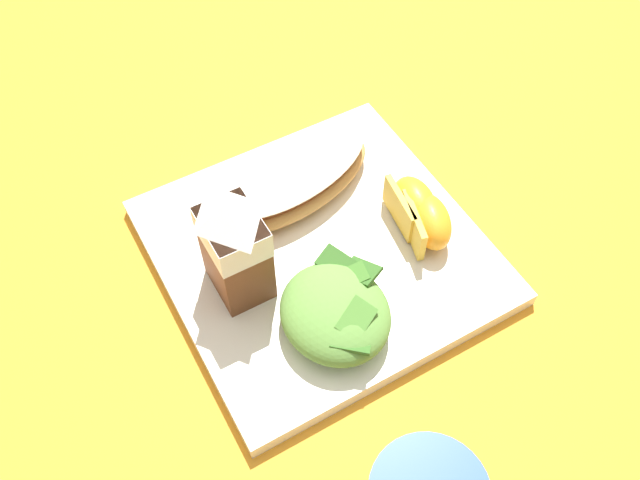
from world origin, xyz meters
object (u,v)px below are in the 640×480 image
cheesy_pizza_bread (295,178)px  milk_carton (232,241)px  orange_wedge_middle (413,204)px  green_salad_pile (335,312)px  orange_wedge_front (428,222)px  white_plate (320,251)px

cheesy_pizza_bread → milk_carton: size_ratio=1.66×
milk_carton → orange_wedge_middle: bearing=-95.5°
green_salad_pile → orange_wedge_front: 0.13m
cheesy_pizza_bread → green_salad_pile: bearing=164.2°
milk_carton → white_plate: bearing=-92.3°
orange_wedge_middle → cheesy_pizza_bread: bearing=43.6°
white_plate → orange_wedge_middle: orange_wedge_middle is taller
green_salad_pile → milk_carton: 0.10m
cheesy_pizza_bread → milk_carton: (-0.07, 0.09, 0.04)m
green_salad_pile → orange_wedge_middle: (0.06, -0.12, -0.00)m
orange_wedge_front → cheesy_pizza_bread: bearing=36.6°
cheesy_pizza_bread → orange_wedge_middle: (-0.08, -0.08, 0.00)m
white_plate → cheesy_pizza_bread: 0.08m
green_salad_pile → orange_wedge_front: green_salad_pile is taller
milk_carton → orange_wedge_front: bearing=-103.1°
green_salad_pile → orange_wedge_middle: green_salad_pile is taller
green_salad_pile → white_plate: bearing=-20.8°
cheesy_pizza_bread → orange_wedge_front: size_ratio=2.70×
cheesy_pizza_bread → orange_wedge_front: orange_wedge_front is taller
green_salad_pile → orange_wedge_front: bearing=-71.6°
cheesy_pizza_bread → green_salad_pile: green_salad_pile is taller
green_salad_pile → orange_wedge_front: size_ratio=1.58×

